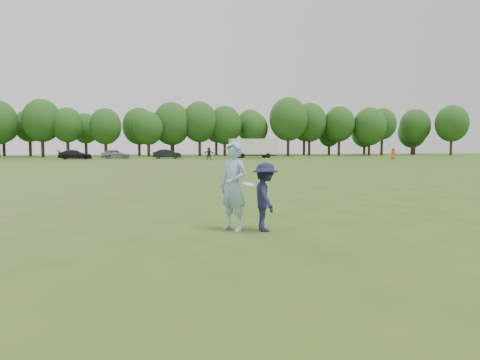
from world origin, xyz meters
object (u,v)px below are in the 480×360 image
(thrower, at_px, (233,186))
(defender, at_px, (265,197))
(player_far_c, at_px, (393,153))
(car_d, at_px, (75,155))
(cargo_trailer, at_px, (253,147))
(car_f, at_px, (167,154))
(car_e, at_px, (116,154))
(player_far_d, at_px, (209,153))
(field_cone, at_px, (288,159))

(thrower, xyz_separation_m, defender, (0.70, -0.23, -0.23))
(thrower, height_order, player_far_c, thrower)
(car_d, relative_size, cargo_trailer, 0.54)
(car_d, bearing_deg, car_f, -96.58)
(thrower, relative_size, player_far_c, 1.19)
(car_d, distance_m, car_e, 5.95)
(defender, height_order, cargo_trailer, cargo_trailer)
(car_e, relative_size, cargo_trailer, 0.48)
(player_far_d, bearing_deg, car_e, 164.39)
(player_far_c, distance_m, car_d, 48.37)
(defender, xyz_separation_m, field_cone, (16.59, 47.51, -0.64))
(field_cone, bearing_deg, player_far_c, 7.20)
(thrower, xyz_separation_m, car_e, (-6.79, 59.91, -0.29))
(car_d, bearing_deg, player_far_c, -108.05)
(thrower, relative_size, cargo_trailer, 0.23)
(car_f, height_order, cargo_trailer, cargo_trailer)
(thrower, distance_m, car_f, 58.68)
(car_f, relative_size, cargo_trailer, 0.50)
(car_f, bearing_deg, player_far_c, -100.98)
(player_far_c, xyz_separation_m, field_cone, (-17.70, -2.24, -0.71))
(thrower, xyz_separation_m, car_d, (-12.56, 58.47, -0.32))
(defender, xyz_separation_m, player_far_d, (6.32, 53.53, 0.12))
(player_far_d, relative_size, car_e, 0.42)
(player_far_c, bearing_deg, cargo_trailer, -19.15)
(player_far_d, xyz_separation_m, car_e, (-13.80, 6.61, -0.18))
(car_f, relative_size, field_cone, 14.90)
(car_d, relative_size, field_cone, 16.17)
(car_e, bearing_deg, car_d, 101.29)
(car_d, relative_size, car_f, 1.08)
(player_far_c, height_order, car_e, player_far_c)
(player_far_c, distance_m, car_e, 43.04)
(car_e, bearing_deg, player_far_c, -106.71)
(player_far_c, xyz_separation_m, cargo_trailer, (-19.37, 11.01, 0.92))
(defender, relative_size, car_d, 0.33)
(player_far_d, bearing_deg, player_far_c, 2.29)
(player_far_d, xyz_separation_m, field_cone, (10.27, -6.01, -0.76))
(car_e, distance_m, car_f, 8.02)
(thrower, distance_m, field_cone, 50.35)
(player_far_d, height_order, car_f, player_far_d)
(defender, distance_m, player_far_c, 60.42)
(car_d, bearing_deg, field_cone, -117.94)
(player_far_c, bearing_deg, car_f, -4.67)
(defender, bearing_deg, car_f, 2.61)
(car_d, height_order, field_cone, car_d)
(player_far_d, distance_m, field_cone, 11.92)
(player_far_d, height_order, field_cone, player_far_d)
(thrower, bearing_deg, field_cone, 122.55)
(car_d, bearing_deg, cargo_trailer, -93.22)
(player_far_c, distance_m, car_f, 35.05)
(player_far_c, bearing_deg, car_d, -0.21)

